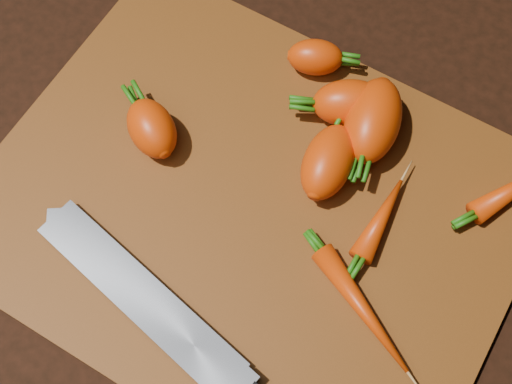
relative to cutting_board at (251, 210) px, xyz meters
The scene contains 10 objects.
ground 0.01m from the cutting_board, ahead, with size 2.00×2.00×0.01m, color black.
cutting_board is the anchor object (origin of this frame).
carrot_0 0.12m from the cutting_board, behind, with size 0.07×0.04×0.04m, color #EC430B.
carrot_1 0.15m from the cutting_board, 64.81° to the left, with size 0.09×0.05×0.05m, color #EC430B.
carrot_2 0.09m from the cutting_board, 57.52° to the left, with size 0.08×0.05×0.05m, color #EC430B.
carrot_3 0.14m from the cutting_board, 76.87° to the left, with size 0.07×0.05×0.05m, color #EC430B.
carrot_4 0.17m from the cutting_board, 98.13° to the left, with size 0.06×0.04×0.04m, color #EC430B.
carrot_6 0.14m from the cutting_board, 14.91° to the right, with size 0.13×0.02×0.02m, color #EC430B.
carrot_7 0.12m from the cutting_board, 23.44° to the left, with size 0.09×0.02×0.02m, color #EC430B.
knife 0.13m from the cutting_board, 97.85° to the right, with size 0.37×0.11×0.02m.
Camera 1 is at (0.14, -0.22, 0.64)m, focal length 50.00 mm.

